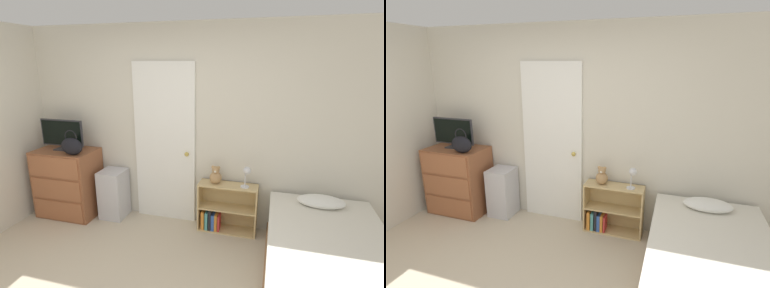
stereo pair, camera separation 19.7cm
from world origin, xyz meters
The scene contains 10 objects.
wall_back centered at (0.00, 2.00, 1.27)m, with size 10.00×0.06×2.55m.
door_closed centered at (-0.15, 1.95, 1.05)m, with size 0.82×0.09×2.10m.
dresser centered at (-1.50, 1.69, 0.47)m, with size 0.80×0.53×0.93m.
tv centered at (-1.53, 1.71, 1.15)m, with size 0.63×0.16×0.41m.
handbag centered at (-1.26, 1.54, 1.05)m, with size 0.30×0.14×0.33m.
storage_bin centered at (-0.85, 1.78, 0.33)m, with size 0.32×0.34×0.67m.
bookshelf centered at (0.65, 1.84, 0.26)m, with size 0.73×0.25×0.63m.
teddy_bear centered at (0.55, 1.83, 0.73)m, with size 0.15×0.15×0.23m.
desk_lamp centered at (0.93, 1.79, 0.82)m, with size 0.12×0.11×0.27m.
bed centered at (1.76, 1.01, 0.28)m, with size 1.11×1.91×0.67m.
Camera 2 is at (1.39, -1.52, 2.09)m, focal length 28.00 mm.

